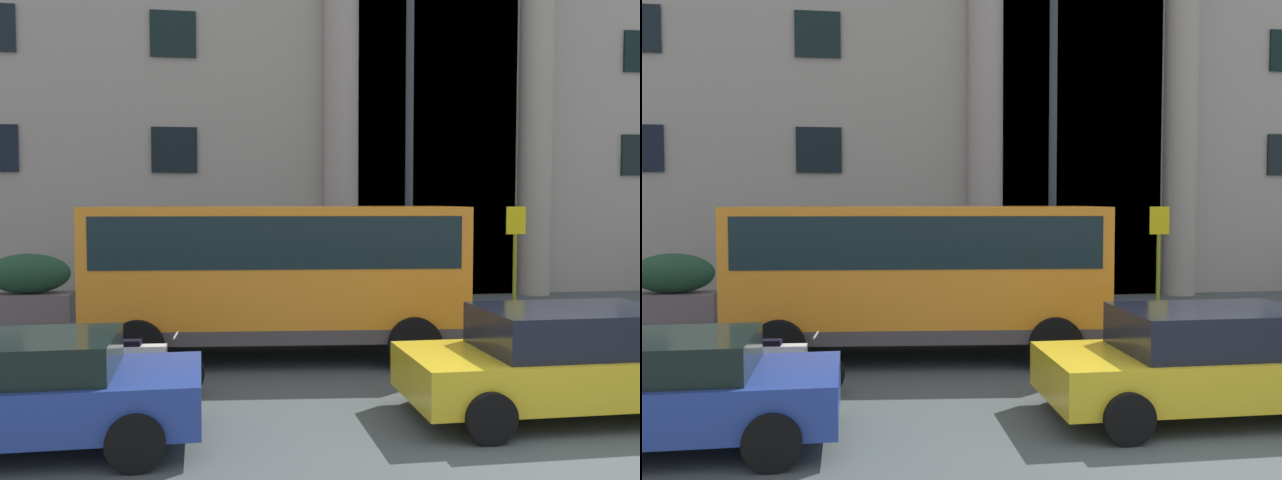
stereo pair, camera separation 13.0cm
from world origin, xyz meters
TOP-DOWN VIEW (x-y plane):
  - ground_plane at (0.00, 0.00)m, footprint 80.00×64.00m
  - office_building_facade at (0.01, 17.47)m, footprint 35.34×9.74m
  - orange_minibus at (-2.64, 5.50)m, footprint 6.69×3.30m
  - bus_stop_sign at (2.74, 7.31)m, footprint 0.44×0.08m
  - hedge_planter_entrance_right at (-8.00, 10.24)m, footprint 1.98×0.96m
  - hedge_planter_east at (-3.60, 10.89)m, footprint 1.93×0.98m
  - parked_compact_extra at (-6.12, 1.20)m, footprint 4.24×2.06m
  - parked_sedan_far at (0.80, 1.37)m, footprint 4.44×2.07m
  - motorcycle_near_kerb at (-4.99, 3.22)m, footprint 1.97×0.55m
  - lamppost_plaza_centre at (0.77, 8.74)m, footprint 0.40×0.40m

SIDE VIEW (x-z plane):
  - ground_plane at x=0.00m, z-range -0.12..0.00m
  - motorcycle_near_kerb at x=-4.99m, z-range 0.01..0.90m
  - parked_compact_extra at x=-6.12m, z-range 0.03..1.32m
  - hedge_planter_east at x=-3.60m, z-range -0.02..1.43m
  - parked_sedan_far at x=0.80m, z-range 0.02..1.43m
  - hedge_planter_entrance_right at x=-8.00m, z-range -0.03..1.55m
  - orange_minibus at x=-2.64m, z-range 0.27..2.98m
  - bus_stop_sign at x=2.74m, z-range 0.32..3.01m
  - lamppost_plaza_centre at x=0.77m, z-range 0.64..9.07m
  - office_building_facade at x=0.01m, z-range -0.01..19.17m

